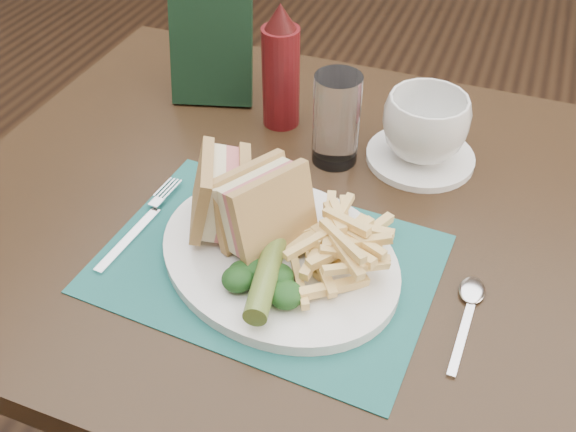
# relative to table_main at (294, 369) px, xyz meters

# --- Properties ---
(floor) EXTENTS (7.00, 7.00, 0.00)m
(floor) POSITION_rel_table_main_xyz_m (0.00, 0.50, -0.38)
(floor) COLOR black
(floor) RESTS_ON ground
(table_main) EXTENTS (0.90, 0.75, 0.75)m
(table_main) POSITION_rel_table_main_xyz_m (0.00, 0.00, 0.00)
(table_main) COLOR black
(table_main) RESTS_ON ground
(placemat) EXTENTS (0.39, 0.29, 0.00)m
(placemat) POSITION_rel_table_main_xyz_m (0.01, -0.12, 0.38)
(placemat) COLOR #1C5B57
(placemat) RESTS_ON table_main
(plate) EXTENTS (0.37, 0.34, 0.01)m
(plate) POSITION_rel_table_main_xyz_m (0.02, -0.11, 0.38)
(plate) COLOR white
(plate) RESTS_ON placemat
(sandwich_half_a) EXTENTS (0.11, 0.12, 0.10)m
(sandwich_half_a) POSITION_rel_table_main_xyz_m (-0.08, -0.10, 0.44)
(sandwich_half_a) COLOR tan
(sandwich_half_a) RESTS_ON plate
(sandwich_half_b) EXTENTS (0.12, 0.13, 0.10)m
(sandwich_half_b) POSITION_rel_table_main_xyz_m (-0.02, -0.09, 0.44)
(sandwich_half_b) COLOR tan
(sandwich_half_b) RESTS_ON plate
(kale_garnish) EXTENTS (0.11, 0.08, 0.03)m
(kale_garnish) POSITION_rel_table_main_xyz_m (0.02, -0.16, 0.41)
(kale_garnish) COLOR #133514
(kale_garnish) RESTS_ON plate
(pickle_spear) EXTENTS (0.05, 0.12, 0.03)m
(pickle_spear) POSITION_rel_table_main_xyz_m (0.03, -0.17, 0.41)
(pickle_spear) COLOR #516A28
(pickle_spear) RESTS_ON plate
(fries_pile) EXTENTS (0.18, 0.20, 0.06)m
(fries_pile) POSITION_rel_table_main_xyz_m (0.09, -0.10, 0.42)
(fries_pile) COLOR #F3CE79
(fries_pile) RESTS_ON plate
(fork) EXTENTS (0.05, 0.17, 0.01)m
(fork) POSITION_rel_table_main_xyz_m (-0.16, -0.11, 0.38)
(fork) COLOR silver
(fork) RESTS_ON placemat
(spoon) EXTENTS (0.04, 0.15, 0.01)m
(spoon) POSITION_rel_table_main_xyz_m (0.24, -0.12, 0.38)
(spoon) COLOR silver
(spoon) RESTS_ON table_main
(saucer) EXTENTS (0.19, 0.19, 0.01)m
(saucer) POSITION_rel_table_main_xyz_m (0.13, 0.14, 0.38)
(saucer) COLOR white
(saucer) RESTS_ON table_main
(coffee_cup) EXTENTS (0.16, 0.16, 0.09)m
(coffee_cup) POSITION_rel_table_main_xyz_m (0.13, 0.14, 0.43)
(coffee_cup) COLOR white
(coffee_cup) RESTS_ON saucer
(drinking_glass) EXTENTS (0.08, 0.08, 0.13)m
(drinking_glass) POSITION_rel_table_main_xyz_m (0.02, 0.10, 0.44)
(drinking_glass) COLOR white
(drinking_glass) RESTS_ON table_main
(ketchup_bottle) EXTENTS (0.07, 0.07, 0.19)m
(ketchup_bottle) POSITION_rel_table_main_xyz_m (-0.08, 0.16, 0.47)
(ketchup_bottle) COLOR #510D11
(ketchup_bottle) RESTS_ON table_main
(check_presenter) EXTENTS (0.14, 0.11, 0.20)m
(check_presenter) POSITION_rel_table_main_xyz_m (-0.21, 0.20, 0.47)
(check_presenter) COLOR black
(check_presenter) RESTS_ON table_main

